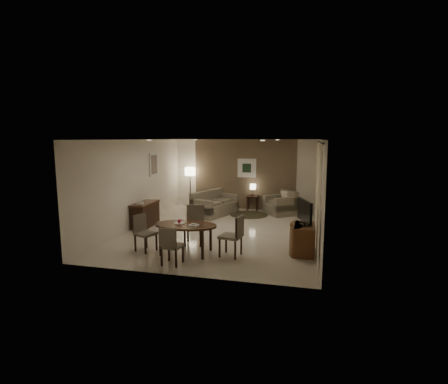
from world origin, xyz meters
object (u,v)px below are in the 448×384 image
(console_desk, at_px, (145,214))
(floor_lamp, at_px, (190,188))
(chair_right, at_px, (231,236))
(chair_far, at_px, (194,226))
(chair_left, at_px, (146,233))
(dining_table, at_px, (186,239))
(armchair, at_px, (280,203))
(tv_cabinet, at_px, (304,239))
(sofa, at_px, (215,203))
(side_table, at_px, (253,203))
(chair_near, at_px, (172,245))

(console_desk, height_order, floor_lamp, floor_lamp)
(chair_right, bearing_deg, chair_far, -111.04)
(chair_left, xyz_separation_m, chair_right, (2.09, 0.14, 0.04))
(dining_table, relative_size, floor_lamp, 0.94)
(dining_table, distance_m, armchair, 5.23)
(tv_cabinet, height_order, dining_table, dining_table)
(chair_far, distance_m, chair_right, 1.30)
(tv_cabinet, height_order, floor_lamp, floor_lamp)
(chair_right, bearing_deg, sofa, -150.76)
(chair_left, distance_m, floor_lamp, 5.44)
(tv_cabinet, distance_m, dining_table, 2.83)
(chair_left, bearing_deg, chair_far, -29.44)
(armchair, distance_m, side_table, 1.20)
(tv_cabinet, relative_size, armchair, 0.93)
(tv_cabinet, relative_size, sofa, 0.50)
(console_desk, relative_size, dining_table, 0.80)
(console_desk, distance_m, dining_table, 3.02)
(dining_table, bearing_deg, floor_lamp, 108.25)
(tv_cabinet, xyz_separation_m, chair_left, (-3.77, -0.73, 0.10))
(chair_near, xyz_separation_m, side_table, (0.77, 6.16, -0.14))
(tv_cabinet, xyz_separation_m, side_table, (-2.02, 4.73, -0.07))
(chair_right, bearing_deg, side_table, -167.05)
(console_desk, bearing_deg, floor_lamp, 82.98)
(console_desk, distance_m, floor_lamp, 3.20)
(chair_right, height_order, floor_lamp, floor_lamp)
(dining_table, distance_m, chair_right, 1.09)
(chair_far, distance_m, side_table, 4.73)
(dining_table, distance_m, sofa, 4.29)
(tv_cabinet, distance_m, floor_lamp, 6.48)
(chair_far, xyz_separation_m, chair_left, (-0.97, -0.80, -0.06))
(sofa, height_order, side_table, sofa)
(chair_far, height_order, chair_right, chair_far)
(dining_table, bearing_deg, tv_cabinet, 13.11)
(side_table, bearing_deg, tv_cabinet, -66.88)
(dining_table, height_order, side_table, dining_table)
(chair_near, xyz_separation_m, chair_far, (-0.01, 1.50, 0.07))
(dining_table, xyz_separation_m, floor_lamp, (-1.74, 5.29, 0.45))
(dining_table, bearing_deg, chair_far, 93.08)
(tv_cabinet, xyz_separation_m, chair_near, (-2.79, -1.43, 0.08))
(chair_left, bearing_deg, side_table, 3.43)
(sofa, bearing_deg, chair_far, -153.09)
(dining_table, xyz_separation_m, chair_near, (-0.03, -0.79, 0.07))
(dining_table, height_order, chair_right, chair_right)
(dining_table, xyz_separation_m, sofa, (-0.45, 4.27, 0.07))
(tv_cabinet, height_order, side_table, tv_cabinet)
(dining_table, relative_size, armchair, 1.56)
(console_desk, xyz_separation_m, chair_left, (1.12, -2.23, 0.07))
(tv_cabinet, height_order, chair_far, chair_far)
(sofa, xyz_separation_m, armchair, (2.28, 0.63, 0.00))
(console_desk, height_order, armchair, armchair)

